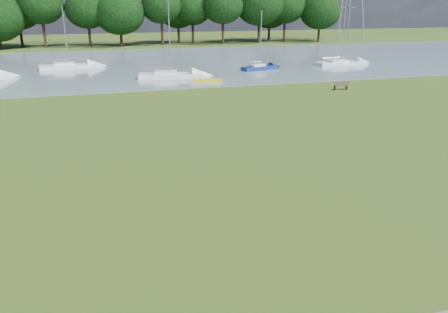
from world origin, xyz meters
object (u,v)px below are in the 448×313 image
object	(u,v)px
sailboat_6	(68,65)
sailboat_0	(170,74)
riverbank_bench	(341,86)
kayak	(208,81)
sailboat_5	(260,66)
sailboat_2	(340,62)

from	to	relation	value
sailboat_6	sailboat_0	bearing A→B (deg)	-47.22
riverbank_bench	sailboat_6	bearing A→B (deg)	143.12
kayak	sailboat_0	bearing A→B (deg)	147.16
kayak	sailboat_5	distance (m)	11.00
riverbank_bench	sailboat_2	distance (m)	18.33
riverbank_bench	sailboat_2	world-z (taller)	sailboat_2
sailboat_6	kayak	bearing A→B (deg)	-48.52
sailboat_5	sailboat_6	world-z (taller)	sailboat_6
sailboat_0	sailboat_2	distance (m)	24.42
riverbank_bench	kayak	distance (m)	13.79
riverbank_bench	sailboat_5	bearing A→B (deg)	105.04
kayak	sailboat_0	world-z (taller)	sailboat_0
riverbank_bench	sailboat_2	bearing A→B (deg)	63.56
kayak	sailboat_6	bearing A→B (deg)	151.11
sailboat_2	sailboat_5	xyz separation A→B (m)	(-12.14, -1.19, 0.01)
kayak	sailboat_0	distance (m)	5.18
sailboat_5	sailboat_2	bearing A→B (deg)	-8.97
kayak	sailboat_2	xyz separation A→B (m)	(20.66, 8.15, 0.28)
sailboat_5	sailboat_6	xyz separation A→B (m)	(-23.24, 7.77, 0.03)
sailboat_0	sailboat_6	xyz separation A→B (m)	(-11.33, 10.84, -0.01)
sailboat_2	sailboat_5	distance (m)	12.20
sailboat_5	sailboat_0	bearing A→B (deg)	179.91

